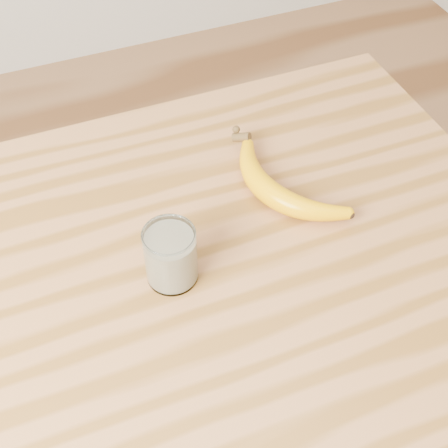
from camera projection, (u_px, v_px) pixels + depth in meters
name	position (u px, v px, depth m)	size (l,w,h in m)	color
table	(145.00, 350.00, 0.94)	(1.20, 0.80, 0.90)	#9E663A
smoothie_glass	(171.00, 256.00, 0.84)	(0.07, 0.07, 0.09)	white
banana	(271.00, 194.00, 0.95)	(0.12, 0.32, 0.04)	#EB9F00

